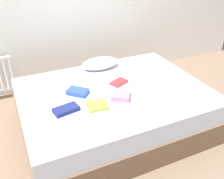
# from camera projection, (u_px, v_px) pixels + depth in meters

# --- Properties ---
(ground_plane) EXTENTS (8.00, 8.00, 0.00)m
(ground_plane) POSITION_uv_depth(u_px,v_px,m) (114.00, 127.00, 2.93)
(ground_plane) COLOR #7F6651
(bed) EXTENTS (2.00, 1.50, 0.50)m
(bed) POSITION_uv_depth(u_px,v_px,m) (114.00, 109.00, 2.81)
(bed) COLOR brown
(bed) RESTS_ON ground
(pillow) EXTENTS (0.47, 0.26, 0.13)m
(pillow) POSITION_uv_depth(u_px,v_px,m) (100.00, 63.00, 3.12)
(pillow) COLOR white
(pillow) RESTS_ON bed
(textbook_blue) EXTENTS (0.25, 0.25, 0.05)m
(textbook_blue) POSITION_uv_depth(u_px,v_px,m) (78.00, 92.00, 2.60)
(textbook_blue) COLOR #2847B7
(textbook_blue) RESTS_ON bed
(textbook_lime) EXTENTS (0.22, 0.20, 0.03)m
(textbook_lime) POSITION_uv_depth(u_px,v_px,m) (97.00, 105.00, 2.40)
(textbook_lime) COLOR #8CC638
(textbook_lime) RESTS_ON bed
(textbook_pink) EXTENTS (0.25, 0.25, 0.05)m
(textbook_pink) POSITION_uv_depth(u_px,v_px,m) (121.00, 95.00, 2.54)
(textbook_pink) COLOR pink
(textbook_pink) RESTS_ON bed
(textbook_red) EXTENTS (0.22, 0.19, 0.03)m
(textbook_red) POSITION_uv_depth(u_px,v_px,m) (119.00, 82.00, 2.80)
(textbook_red) COLOR red
(textbook_red) RESTS_ON bed
(textbook_white) EXTENTS (0.24, 0.24, 0.03)m
(textbook_white) POSITION_uv_depth(u_px,v_px,m) (147.00, 79.00, 2.87)
(textbook_white) COLOR white
(textbook_white) RESTS_ON bed
(textbook_navy) EXTENTS (0.25, 0.17, 0.04)m
(textbook_navy) POSITION_uv_depth(u_px,v_px,m) (66.00, 110.00, 2.33)
(textbook_navy) COLOR navy
(textbook_navy) RESTS_ON bed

